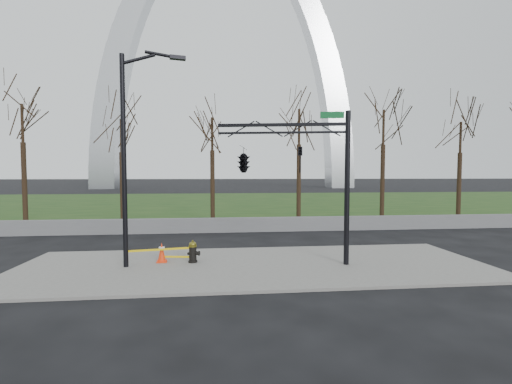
{
  "coord_description": "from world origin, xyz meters",
  "views": [
    {
      "loc": [
        -1.25,
        -12.97,
        3.59
      ],
      "look_at": [
        0.27,
        2.0,
        2.8
      ],
      "focal_mm": 23.88,
      "sensor_mm": 36.0,
      "label": 1
    }
  ],
  "objects": [
    {
      "name": "gateway_arch",
      "position": [
        0.0,
        75.0,
        32.5
      ],
      "size": [
        66.0,
        6.0,
        65.0
      ],
      "primitive_type": null,
      "color": "#BBBDC2",
      "rests_on": "ground"
    },
    {
      "name": "fire_hydrant",
      "position": [
        -2.39,
        0.54,
        0.51
      ],
      "size": [
        0.55,
        0.36,
        0.88
      ],
      "rotation": [
        0.0,
        0.0,
        -0.3
      ],
      "color": "black",
      "rests_on": "sidewalk"
    },
    {
      "name": "grass_strip",
      "position": [
        0.0,
        30.0,
        0.03
      ],
      "size": [
        120.0,
        40.0,
        0.06
      ],
      "primitive_type": "cube",
      "color": "#193914",
      "rests_on": "ground"
    },
    {
      "name": "sidewalk",
      "position": [
        0.0,
        0.0,
        0.05
      ],
      "size": [
        18.0,
        6.0,
        0.1
      ],
      "primitive_type": "cube",
      "color": "slate",
      "rests_on": "ground"
    },
    {
      "name": "traffic_signal_mast",
      "position": [
        0.37,
        0.23,
        4.15
      ],
      "size": [
        5.03,
        2.54,
        6.0
      ],
      "rotation": [
        0.0,
        0.0,
        -0.18
      ],
      "color": "black",
      "rests_on": "ground"
    },
    {
      "name": "guardrail",
      "position": [
        0.0,
        8.0,
        0.45
      ],
      "size": [
        60.0,
        0.3,
        0.9
      ],
      "primitive_type": "cube",
      "color": "#59595B",
      "rests_on": "ground"
    },
    {
      "name": "street_light",
      "position": [
        -4.64,
        0.19,
        4.69
      ],
      "size": [
        2.37,
        0.65,
        8.21
      ],
      "rotation": [
        0.0,
        0.0,
        0.2
      ],
      "color": "black",
      "rests_on": "ground"
    },
    {
      "name": "tree_row",
      "position": [
        1.27,
        12.0,
        4.63
      ],
      "size": [
        48.53,
        4.0,
        9.26
      ],
      "color": "black",
      "rests_on": "ground"
    },
    {
      "name": "traffic_cone",
      "position": [
        -3.63,
        0.72,
        0.49
      ],
      "size": [
        0.45,
        0.45,
        0.78
      ],
      "rotation": [
        0.0,
        0.0,
        0.12
      ],
      "color": "#F0320C",
      "rests_on": "sidewalk"
    },
    {
      "name": "ground",
      "position": [
        0.0,
        0.0,
        0.0
      ],
      "size": [
        500.0,
        500.0,
        0.0
      ],
      "primitive_type": "plane",
      "color": "black",
      "rests_on": "ground"
    },
    {
      "name": "caution_tape",
      "position": [
        -3.43,
        0.44,
        0.56
      ],
      "size": [
        2.46,
        0.58,
        0.45
      ],
      "color": "yellow",
      "rests_on": "ground"
    }
  ]
}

